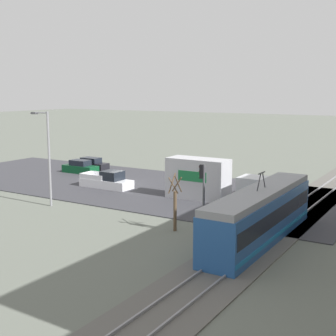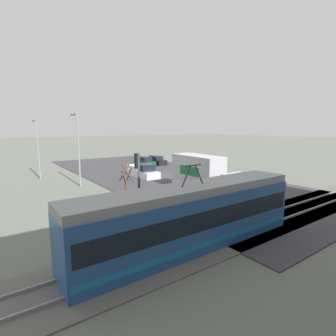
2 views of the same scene
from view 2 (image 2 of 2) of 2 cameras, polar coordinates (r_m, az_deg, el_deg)
The scene contains 12 objects.
ground_plane at distance 36.69m, azimuth -1.95°, elevation -1.61°, with size 320.00×320.00×0.00m, color #60665B.
road_surface at distance 36.69m, azimuth -1.95°, elevation -1.55°, with size 18.37×47.95×0.08m.
rail_bed at distance 23.50m, azimuth 25.70°, elevation -8.44°, with size 75.48×4.40×0.22m.
light_rail_tram at distance 14.84m, azimuth 5.28°, elevation -10.55°, with size 14.19×2.57×4.61m.
box_truck at distance 26.30m, azimuth 8.47°, elevation -1.89°, with size 2.38×9.87×3.76m.
pickup_truck at distance 35.45m, azimuth -5.44°, elevation -0.78°, with size 2.05×5.69×1.79m.
sedan_car_0 at distance 47.09m, azimuth -2.63°, elevation 1.59°, with size 1.76×4.66×1.53m.
sedan_car_1 at distance 45.22m, azimuth -5.07°, elevation 1.30°, with size 1.76×4.55×1.59m.
traffic_light_pole at distance 16.58m, azimuth -6.48°, elevation -2.97°, with size 0.28×0.47×5.09m.
street_tree at distance 19.11m, azimuth -9.02°, elevation -5.75°, with size 1.00×0.83×4.18m.
street_lamp_near_crossing at distance 37.73m, azimuth -26.52°, elevation 4.57°, with size 0.36×1.95×7.68m.
street_lamp_mid_block at distance 31.19m, azimuth -19.02°, elevation 4.86°, with size 0.36×1.95×8.27m.
Camera 2 is at (19.91, 30.09, 6.70)m, focal length 28.00 mm.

